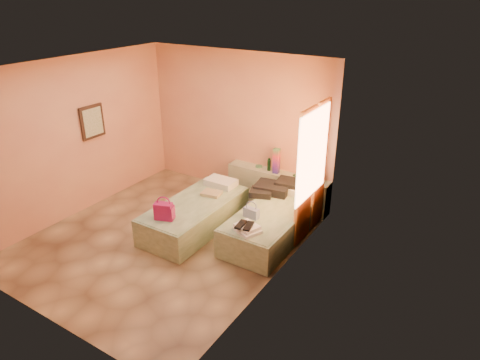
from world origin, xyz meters
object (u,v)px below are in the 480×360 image
object	(u,v)px
green_book	(299,176)
magenta_handbag	(164,211)
water_bottle	(269,165)
flower_vase	(319,175)
headboard_ledge	(277,188)
bed_left	(195,215)
towel_stack	(248,229)
blue_handbag	(251,213)
bed_right	(272,224)

from	to	relation	value
green_book	magenta_handbag	world-z (taller)	magenta_handbag
water_bottle	flower_vase	xyz separation A→B (m)	(1.01, -0.02, 0.03)
headboard_ledge	bed_left	distance (m)	1.76
water_bottle	green_book	world-z (taller)	water_bottle
headboard_ledge	towel_stack	xyz separation A→B (m)	(0.49, -1.91, 0.23)
headboard_ledge	bed_left	bearing A→B (deg)	-116.08
magenta_handbag	blue_handbag	distance (m)	1.37
water_bottle	magenta_handbag	xyz separation A→B (m)	(-0.63, -2.27, -0.13)
magenta_handbag	bed_left	bearing A→B (deg)	64.91
headboard_ledge	magenta_handbag	bearing A→B (deg)	-109.96
flower_vase	water_bottle	bearing A→B (deg)	178.83
green_book	water_bottle	bearing A→B (deg)	-166.04
flower_vase	green_book	bearing A→B (deg)	171.43
green_book	blue_handbag	distance (m)	1.56
bed_left	green_book	size ratio (longest dim) A/B	11.81
bed_left	water_bottle	bearing A→B (deg)	69.94
water_bottle	magenta_handbag	size ratio (longest dim) A/B	0.79
bed_right	flower_vase	distance (m)	1.28
flower_vase	blue_handbag	size ratio (longest dim) A/B	1.13
bed_right	blue_handbag	distance (m)	0.53
headboard_ledge	flower_vase	size ratio (longest dim) A/B	7.18
bed_left	flower_vase	distance (m)	2.29
flower_vase	towel_stack	distance (m)	1.94
headboard_ledge	flower_vase	xyz separation A→B (m)	(0.82, -0.02, 0.47)
headboard_ledge	flower_vase	bearing A→B (deg)	-1.16
bed_right	green_book	distance (m)	1.25
blue_handbag	headboard_ledge	bearing A→B (deg)	105.12
flower_vase	headboard_ledge	bearing A→B (deg)	178.84
bed_right	blue_handbag	size ratio (longest dim) A/B	7.89
flower_vase	magenta_handbag	distance (m)	2.79
green_book	magenta_handbag	size ratio (longest dim) A/B	0.57
water_bottle	bed_right	bearing A→B (deg)	-58.59
headboard_ledge	blue_handbag	world-z (taller)	blue_handbag
headboard_ledge	bed_right	world-z (taller)	headboard_ledge
towel_stack	bed_left	bearing A→B (deg)	165.17
green_book	towel_stack	world-z (taller)	green_book
water_bottle	flower_vase	world-z (taller)	flower_vase
bed_left	towel_stack	world-z (taller)	towel_stack
bed_left	bed_right	bearing A→B (deg)	19.31
bed_left	flower_vase	xyz separation A→B (m)	(1.59, 1.56, 0.54)
magenta_handbag	green_book	bearing A→B (deg)	41.25
bed_left	green_book	world-z (taller)	green_book
headboard_ledge	flower_vase	distance (m)	0.94
headboard_ledge	bed_left	world-z (taller)	headboard_ledge
water_bottle	blue_handbag	bearing A→B (deg)	-71.38
green_book	towel_stack	distance (m)	1.96
magenta_handbag	blue_handbag	bearing A→B (deg)	13.00
bed_right	bed_left	bearing A→B (deg)	-160.69
bed_left	water_bottle	world-z (taller)	water_bottle
bed_left	magenta_handbag	bearing A→B (deg)	-94.35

